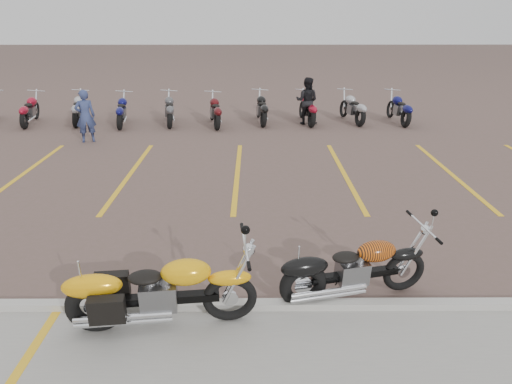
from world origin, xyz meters
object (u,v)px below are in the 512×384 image
at_px(person_a, 85,116).
at_px(person_b, 307,101).
at_px(flame_cruiser, 350,271).
at_px(yellow_cruiser, 158,293).

xyz_separation_m(person_a, person_b, (7.06, 2.51, 0.02)).
xyz_separation_m(flame_cruiser, person_a, (-6.53, 8.95, 0.36)).
xyz_separation_m(yellow_cruiser, person_a, (-3.93, 9.59, 0.31)).
bearing_deg(person_b, person_a, 37.29).
distance_m(person_a, person_b, 7.49).
height_order(yellow_cruiser, person_b, person_b).
relative_size(flame_cruiser, person_b, 1.32).
bearing_deg(person_a, person_b, 178.63).
distance_m(yellow_cruiser, person_a, 10.37).
distance_m(yellow_cruiser, person_b, 12.51).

